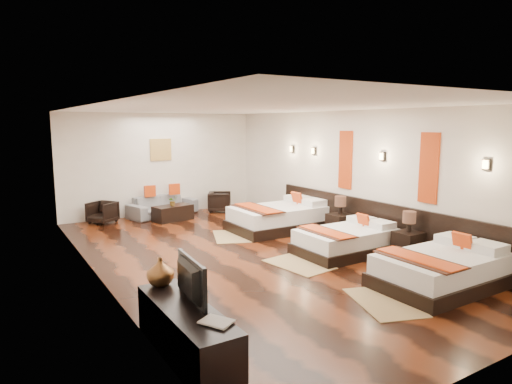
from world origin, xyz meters
TOP-DOWN VIEW (x-y plane):
  - floor at (0.00, 0.00)m, footprint 5.50×9.50m
  - ceiling at (0.00, 0.00)m, footprint 5.50×9.50m
  - back_wall at (0.00, 4.75)m, footprint 5.50×0.01m
  - left_wall at (-2.75, 0.00)m, footprint 0.01×9.50m
  - right_wall at (2.75, 0.00)m, footprint 0.01×9.50m
  - headboard_panel at (2.71, -0.80)m, footprint 0.08×6.60m
  - bed_near at (1.70, -3.03)m, footprint 2.09×1.31m
  - bed_mid at (1.69, -0.91)m, footprint 1.93×1.22m
  - bed_far at (1.70, 1.38)m, footprint 2.28×1.44m
  - nightstand_a at (2.44, -1.75)m, footprint 0.45×0.45m
  - nightstand_b at (2.45, 0.12)m, footprint 0.47×0.47m
  - jute_mat_near at (0.44, -3.01)m, footprint 1.10×1.38m
  - jute_mat_mid at (0.45, -1.00)m, footprint 0.90×1.29m
  - jute_mat_far at (0.40, 1.41)m, footprint 1.14×1.39m
  - tv_console at (-2.50, -2.88)m, footprint 0.50×1.80m
  - tv at (-2.45, -2.74)m, footprint 0.18×0.86m
  - book at (-2.50, -3.47)m, footprint 0.35×0.38m
  - figurine at (-2.50, -2.11)m, footprint 0.37×0.37m
  - sofa at (-0.09, 4.45)m, footprint 2.05×1.25m
  - armchair_left at (-1.74, 4.34)m, footprint 0.84×0.84m
  - armchair_right at (1.49, 4.11)m, footprint 0.86×0.85m
  - coffee_table at (-0.09, 3.70)m, footprint 1.08×0.70m
  - table_plant at (-0.10, 3.68)m, footprint 0.28×0.26m
  - orange_panel_a at (2.73, -1.90)m, footprint 0.04×0.40m
  - orange_panel_b at (2.73, 0.30)m, footprint 0.04×0.40m
  - sconce_near at (2.70, -3.00)m, footprint 0.07×0.12m
  - sconce_mid at (2.70, -0.80)m, footprint 0.07×0.12m
  - sconce_far at (2.70, 1.40)m, footprint 0.07×0.12m
  - sconce_lounge at (2.70, 2.30)m, footprint 0.07×0.12m
  - gold_artwork at (0.00, 4.73)m, footprint 0.60×0.04m

SIDE VIEW (x-z plane):
  - floor at x=0.00m, z-range -0.01..0.01m
  - jute_mat_near at x=0.44m, z-range 0.00..0.01m
  - jute_mat_mid at x=0.45m, z-range 0.00..0.01m
  - jute_mat_far at x=0.40m, z-range 0.00..0.01m
  - coffee_table at x=-0.09m, z-range 0.00..0.40m
  - bed_mid at x=1.69m, z-range -0.12..0.62m
  - bed_near at x=1.70m, z-range -0.13..0.67m
  - tv_console at x=-2.50m, z-range 0.00..0.55m
  - armchair_left at x=-1.74m, z-range 0.00..0.56m
  - sofa at x=-0.09m, z-range 0.00..0.56m
  - armchair_right at x=1.49m, z-range 0.00..0.58m
  - bed_far at x=1.70m, z-range -0.14..0.73m
  - nightstand_a at x=2.44m, z-range -0.13..0.76m
  - nightstand_b at x=2.45m, z-range -0.14..0.79m
  - headboard_panel at x=2.71m, z-range 0.00..0.90m
  - table_plant at x=-0.10m, z-range 0.40..0.65m
  - book at x=-2.50m, z-range 0.55..0.58m
  - figurine at x=-2.50m, z-range 0.55..0.90m
  - tv at x=-2.45m, z-range 0.55..1.04m
  - back_wall at x=0.00m, z-range 0.00..2.80m
  - left_wall at x=-2.75m, z-range 0.00..2.80m
  - right_wall at x=2.75m, z-range 0.00..2.80m
  - orange_panel_a at x=2.73m, z-range 1.05..2.35m
  - orange_panel_b at x=2.73m, z-range 1.05..2.35m
  - gold_artwork at x=0.00m, z-range 1.50..2.10m
  - sconce_near at x=2.70m, z-range 1.76..1.94m
  - sconce_mid at x=2.70m, z-range 1.76..1.94m
  - sconce_far at x=2.70m, z-range 1.76..1.94m
  - sconce_lounge at x=2.70m, z-range 1.76..1.94m
  - ceiling at x=0.00m, z-range 2.79..2.80m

